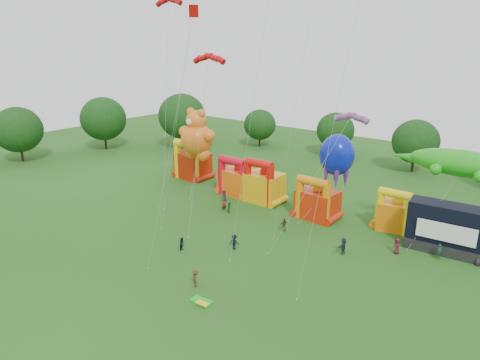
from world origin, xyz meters
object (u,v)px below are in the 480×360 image
Objects in this scene: spectator_4 at (284,225)px; octopus_kite at (329,174)px; bouncy_castle_2 at (263,185)px; gecko_kite at (448,188)px; teddy_bear_kite at (196,148)px; bouncy_castle_0 at (192,163)px; spectator_0 at (224,195)px; stage_trailer at (449,229)px.

octopus_kite is at bearing -164.62° from spectator_4.
gecko_kite is (24.51, 1.14, 4.51)m from bouncy_castle_2.
teddy_bear_kite is (-11.54, -2.08, 4.40)m from bouncy_castle_2.
spectator_4 is at bearing -19.93° from bouncy_castle_0.
octopus_kite reaches higher than spectator_4.
bouncy_castle_2 is 12.52m from teddy_bear_kite.
teddy_bear_kite is 7.51× the size of spectator_0.
gecko_kite is at bearing 7.63° from octopus_kite.
bouncy_castle_2 is 3.82× the size of spectator_4.
spectator_4 is (-2.60, -6.35, -5.60)m from octopus_kite.
teddy_bear_kite reaches higher than stage_trailer.
bouncy_castle_0 reaches higher than stage_trailer.
spectator_4 is (-16.30, -8.18, -6.18)m from gecko_kite.
spectator_4 is at bearing -112.28° from octopus_kite.
spectator_4 is at bearing -14.10° from teddy_bear_kite.
octopus_kite is 8.85m from spectator_4.
stage_trailer reaches higher than spectator_4.
stage_trailer is 15.27m from octopus_kite.
octopus_kite is 6.76× the size of spectator_0.
teddy_bear_kite reaches higher than bouncy_castle_2.
stage_trailer is 30.53m from spectator_0.
octopus_kite is 6.68× the size of spectator_4.
bouncy_castle_2 is 25.59m from stage_trailer.
gecko_kite is 8.43× the size of spectator_4.
octopus_kite is (-14.78, -0.58, 3.79)m from stage_trailer.
gecko_kite reaches higher than spectator_0.
teddy_bear_kite is 21.24m from spectator_4.
octopus_kite is (22.34, 1.39, -0.47)m from teddy_bear_kite.
bouncy_castle_0 is at bearing 174.49° from octopus_kite.
stage_trailer is at bearing 149.39° from spectator_4.
bouncy_castle_2 is 0.57× the size of octopus_kite.
teddy_bear_kite is 22.39m from octopus_kite.
bouncy_castle_2 reaches higher than spectator_4.
bouncy_castle_0 is 41.34m from gecko_kite.
spectator_4 is at bearing -153.35° from gecko_kite.
spectator_4 is (12.92, -3.65, 0.01)m from spectator_0.
stage_trailer is 37.42m from teddy_bear_kite.
spectator_0 is (6.82, -1.31, -6.08)m from teddy_bear_kite.
teddy_bear_kite reaches higher than octopus_kite.
bouncy_castle_2 is 6.05m from spectator_0.
teddy_bear_kite is 9.23m from spectator_0.
gecko_kite is (36.04, 3.22, 0.11)m from teddy_bear_kite.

